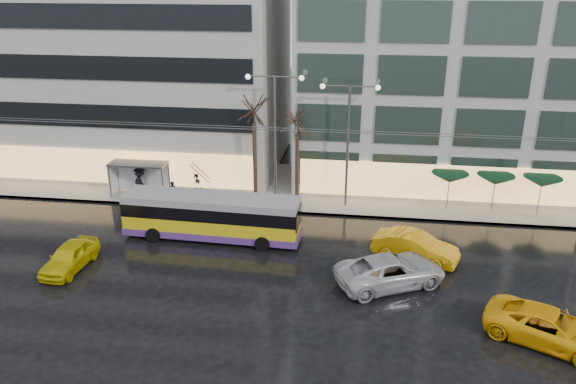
% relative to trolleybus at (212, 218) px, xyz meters
% --- Properties ---
extents(ground, '(140.00, 140.00, 0.00)m').
position_rel_trolleybus_xyz_m(ground, '(0.99, -4.61, -1.37)').
color(ground, black).
rests_on(ground, ground).
extents(sidewalk, '(80.00, 10.00, 0.15)m').
position_rel_trolleybus_xyz_m(sidewalk, '(2.99, 9.39, -1.30)').
color(sidewalk, gray).
rests_on(sidewalk, ground).
extents(kerb, '(80.00, 0.10, 0.15)m').
position_rel_trolleybus_xyz_m(kerb, '(2.99, 4.44, -1.30)').
color(kerb, slate).
rests_on(kerb, ground).
extents(building_left, '(34.00, 14.00, 22.00)m').
position_rel_trolleybus_xyz_m(building_left, '(-15.01, 14.39, 9.78)').
color(building_left, '#B0AEA8').
rests_on(building_left, sidewalk).
extents(building_right, '(32.00, 14.00, 25.00)m').
position_rel_trolleybus_xyz_m(building_right, '(19.99, 14.39, 11.28)').
color(building_right, '#B0AEA8').
rests_on(building_right, sidewalk).
extents(trolleybus, '(11.03, 4.46, 5.07)m').
position_rel_trolleybus_xyz_m(trolleybus, '(0.00, 0.00, 0.00)').
color(trolleybus, gold).
rests_on(trolleybus, ground).
extents(catenary, '(42.24, 5.12, 7.00)m').
position_rel_trolleybus_xyz_m(catenary, '(1.99, 3.33, 2.88)').
color(catenary, '#595B60').
rests_on(catenary, ground).
extents(bus_shelter, '(4.20, 1.60, 2.51)m').
position_rel_trolleybus_xyz_m(bus_shelter, '(-7.39, 6.08, 0.59)').
color(bus_shelter, '#595B60').
rests_on(bus_shelter, sidewalk).
extents(street_lamp_near, '(3.96, 0.36, 9.03)m').
position_rel_trolleybus_xyz_m(street_lamp_near, '(2.99, 6.19, 4.62)').
color(street_lamp_near, '#595B60').
rests_on(street_lamp_near, sidewalk).
extents(street_lamp_far, '(3.96, 0.36, 8.53)m').
position_rel_trolleybus_xyz_m(street_lamp_far, '(7.99, 6.19, 4.34)').
color(street_lamp_far, '#595B60').
rests_on(street_lamp_far, sidewalk).
extents(tree_a, '(3.20, 3.20, 8.40)m').
position_rel_trolleybus_xyz_m(tree_a, '(1.49, 6.39, 5.71)').
color(tree_a, black).
rests_on(tree_a, sidewalk).
extents(tree_b, '(3.20, 3.20, 7.70)m').
position_rel_trolleybus_xyz_m(tree_b, '(4.49, 6.59, 5.03)').
color(tree_b, black).
rests_on(tree_b, sidewalk).
extents(parasol_a, '(2.50, 2.50, 2.65)m').
position_rel_trolleybus_xyz_m(parasol_a, '(14.99, 6.39, 1.07)').
color(parasol_a, '#595B60').
rests_on(parasol_a, sidewalk).
extents(parasol_b, '(2.50, 2.50, 2.65)m').
position_rel_trolleybus_xyz_m(parasol_b, '(17.99, 6.39, 1.07)').
color(parasol_b, '#595B60').
rests_on(parasol_b, sidewalk).
extents(parasol_c, '(2.50, 2.50, 2.65)m').
position_rel_trolleybus_xyz_m(parasol_c, '(20.99, 6.39, 1.07)').
color(parasol_c, '#595B60').
rests_on(parasol_c, sidewalk).
extents(taxi_a, '(2.01, 4.37, 1.45)m').
position_rel_trolleybus_xyz_m(taxi_a, '(-6.88, -4.83, -0.65)').
color(taxi_a, '#CEBB0A').
rests_on(taxi_a, ground).
extents(taxi_b, '(5.16, 3.32, 1.61)m').
position_rel_trolleybus_xyz_m(taxi_b, '(12.30, -1.08, -0.57)').
color(taxi_b, orange).
rests_on(taxi_b, ground).
extents(taxi_c, '(6.14, 4.78, 1.55)m').
position_rel_trolleybus_xyz_m(taxi_c, '(17.72, -8.19, -0.60)').
color(taxi_c, '#FFB80D').
rests_on(taxi_c, ground).
extents(sedan_silver, '(6.47, 5.05, 1.63)m').
position_rel_trolleybus_xyz_m(sedan_silver, '(10.81, -4.12, -0.56)').
color(sedan_silver, '#BBBBC0').
rests_on(sedan_silver, ground).
extents(pedestrian_a, '(1.21, 1.22, 2.19)m').
position_rel_trolleybus_xyz_m(pedestrian_a, '(-4.19, 4.87, 0.23)').
color(pedestrian_a, black).
rests_on(pedestrian_a, sidewalk).
extents(pedestrian_b, '(0.90, 0.71, 1.84)m').
position_rel_trolleybus_xyz_m(pedestrian_b, '(-3.15, 7.50, -0.30)').
color(pedestrian_b, black).
rests_on(pedestrian_b, sidewalk).
extents(pedestrian_c, '(1.39, 1.19, 2.11)m').
position_rel_trolleybus_xyz_m(pedestrian_c, '(-7.06, 6.05, -0.10)').
color(pedestrian_c, black).
rests_on(pedestrian_c, sidewalk).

